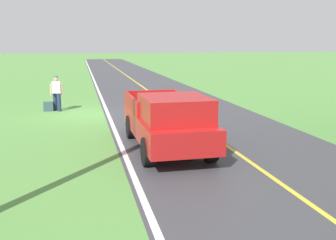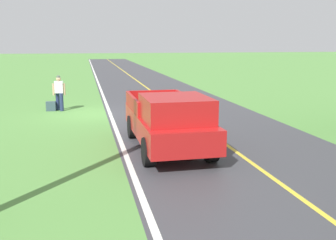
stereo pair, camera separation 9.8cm
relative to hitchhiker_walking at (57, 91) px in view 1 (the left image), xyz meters
name	(u,v)px [view 1 (the left image)]	position (x,y,z in m)	size (l,w,h in m)	color
ground_plane	(91,114)	(-1.58, 1.33, -0.98)	(200.00, 200.00, 0.00)	#568E42
road_surface	(177,111)	(-5.75, 1.33, -0.98)	(7.14, 120.00, 0.00)	#3D3D42
lane_edge_line	(108,113)	(-2.36, 1.33, -0.98)	(0.16, 117.60, 0.00)	silver
lane_centre_line	(177,111)	(-5.75, 1.33, -0.98)	(0.14, 117.60, 0.00)	gold
hitchhiker_walking	(57,91)	(0.00, 0.00, 0.00)	(0.62, 0.53, 1.75)	navy
suitcase_carried	(49,106)	(0.43, 0.05, -0.75)	(0.20, 0.46, 0.47)	#384C56
pickup_truck_passing	(168,120)	(-3.75, 8.21, -0.01)	(2.14, 5.42, 1.82)	#B21919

